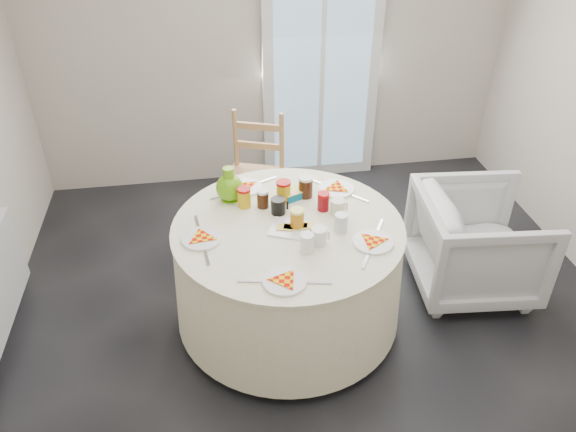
{
  "coord_description": "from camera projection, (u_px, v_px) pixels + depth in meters",
  "views": [
    {
      "loc": [
        -0.6,
        -2.56,
        2.63
      ],
      "look_at": [
        -0.18,
        0.1,
        0.8
      ],
      "focal_mm": 35.0,
      "sensor_mm": 36.0,
      "label": 1
    }
  ],
  "objects": [
    {
      "name": "wall_back",
      "position": [
        273.0,
        34.0,
        4.55
      ],
      "size": [
        4.0,
        0.02,
        2.6
      ],
      "primitive_type": "cube",
      "color": "#BCB5A3",
      "rests_on": "floor"
    },
    {
      "name": "armchair",
      "position": [
        477.0,
        239.0,
        3.75
      ],
      "size": [
        0.79,
        0.83,
        0.79
      ],
      "primitive_type": "imported",
      "rotation": [
        0.0,
        0.0,
        1.48
      ],
      "color": "silver",
      "rests_on": "floor"
    },
    {
      "name": "glass_door",
      "position": [
        322.0,
        63.0,
        4.7
      ],
      "size": [
        1.0,
        0.08,
        2.1
      ],
      "primitive_type": "cube",
      "color": "silver",
      "rests_on": "floor"
    },
    {
      "name": "place_settings",
      "position": [
        288.0,
        220.0,
        3.27
      ],
      "size": [
        1.49,
        1.49,
        0.02
      ],
      "primitive_type": null,
      "rotation": [
        0.0,
        0.0,
        0.23
      ],
      "color": "silver",
      "rests_on": "table"
    },
    {
      "name": "mugs_glasses",
      "position": [
        311.0,
        210.0,
        3.29
      ],
      "size": [
        0.78,
        0.78,
        0.12
      ],
      "primitive_type": null,
      "rotation": [
        0.0,
        0.0,
        0.2
      ],
      "color": "#A7A7A7",
      "rests_on": "table"
    },
    {
      "name": "floor",
      "position": [
        318.0,
        324.0,
        3.64
      ],
      "size": [
        4.0,
        4.0,
        0.0
      ],
      "primitive_type": "plane",
      "color": "black",
      "rests_on": "ground"
    },
    {
      "name": "table",
      "position": [
        288.0,
        272.0,
        3.49
      ],
      "size": [
        1.41,
        1.41,
        0.71
      ],
      "primitive_type": "cylinder",
      "color": "white",
      "rests_on": "floor"
    },
    {
      "name": "green_pitcher",
      "position": [
        229.0,
        181.0,
        3.45
      ],
      "size": [
        0.22,
        0.22,
        0.22
      ],
      "primitive_type": null,
      "rotation": [
        0.0,
        0.0,
        -0.36
      ],
      "color": "#59A10D",
      "rests_on": "table"
    },
    {
      "name": "wooden_chair",
      "position": [
        254.0,
        177.0,
        4.28
      ],
      "size": [
        0.53,
        0.52,
        0.95
      ],
      "primitive_type": null,
      "rotation": [
        0.0,
        0.0,
        -0.35
      ],
      "color": "tan",
      "rests_on": "floor"
    },
    {
      "name": "cheese_platter",
      "position": [
        296.0,
        225.0,
        3.23
      ],
      "size": [
        0.35,
        0.3,
        0.04
      ],
      "primitive_type": null,
      "rotation": [
        0.0,
        0.0,
        -0.41
      ],
      "color": "white",
      "rests_on": "table"
    },
    {
      "name": "jar_cluster",
      "position": [
        282.0,
        196.0,
        3.4
      ],
      "size": [
        0.59,
        0.4,
        0.16
      ],
      "primitive_type": null,
      "rotation": [
        0.0,
        0.0,
        -0.25
      ],
      "color": "brown",
      "rests_on": "table"
    },
    {
      "name": "butter_tub",
      "position": [
        293.0,
        191.0,
        3.52
      ],
      "size": [
        0.17,
        0.15,
        0.06
      ],
      "primitive_type": "cube",
      "rotation": [
        0.0,
        0.0,
        0.4
      ],
      "color": "#04668E",
      "rests_on": "table"
    }
  ]
}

